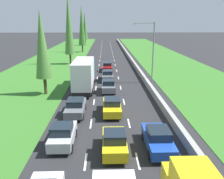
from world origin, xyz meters
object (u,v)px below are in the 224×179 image
at_px(poplar_tree_fifth, 85,26).
at_px(street_light_mast, 151,48).
at_px(yellow_sedan_centre_lane, 112,106).
at_px(silver_hatchback_left_lane, 63,134).
at_px(poplar_tree_third, 69,25).
at_px(blue_sedan_right_lane, 158,139).
at_px(red_sedan_centre_lane, 107,67).
at_px(grey_hatchback_centre_lane, 108,86).
at_px(poplar_tree_second, 42,45).
at_px(poplar_tree_fourth, 82,26).
at_px(yellow_hatchback_centre_lane, 114,142).
at_px(grey_sedan_left_lane, 76,107).
at_px(white_box_truck_left_lane, 84,74).
at_px(grey_sedan_centre_lane, 108,75).

distance_m(poplar_tree_fifth, street_light_mast, 60.69).
distance_m(yellow_sedan_centre_lane, street_light_mast, 14.52).
height_order(silver_hatchback_left_lane, poplar_tree_third, poplar_tree_third).
xyz_separation_m(blue_sedan_right_lane, red_sedan_centre_lane, (-3.43, 28.37, 0.00)).
height_order(yellow_sedan_centre_lane, street_light_mast, street_light_mast).
relative_size(grey_hatchback_centre_lane, blue_sedan_right_lane, 0.87).
bearing_deg(yellow_sedan_centre_lane, poplar_tree_second, 140.71).
height_order(yellow_sedan_centre_lane, poplar_tree_second, poplar_tree_second).
xyz_separation_m(grey_hatchback_centre_lane, blue_sedan_right_lane, (3.40, -14.41, -0.02)).
bearing_deg(poplar_tree_fifth, silver_hatchback_left_lane, -86.60).
distance_m(poplar_tree_third, poplar_tree_fourth, 20.96).
relative_size(silver_hatchback_left_lane, poplar_tree_second, 0.37).
bearing_deg(silver_hatchback_left_lane, red_sedan_centre_lane, 82.53).
height_order(yellow_hatchback_centre_lane, poplar_tree_third, poplar_tree_third).
height_order(grey_sedan_left_lane, blue_sedan_right_lane, same).
distance_m(silver_hatchback_left_lane, grey_sedan_left_lane, 6.01).
height_order(yellow_hatchback_centre_lane, red_sedan_centre_lane, yellow_hatchback_centre_lane).
relative_size(white_box_truck_left_lane, red_sedan_centre_lane, 2.09).
bearing_deg(poplar_tree_second, red_sedan_centre_lane, 61.00).
xyz_separation_m(yellow_sedan_centre_lane, poplar_tree_second, (-8.36, 6.84, 5.48)).
height_order(grey_sedan_centre_lane, poplar_tree_second, poplar_tree_second).
bearing_deg(yellow_hatchback_centre_lane, poplar_tree_fifth, 96.13).
relative_size(silver_hatchback_left_lane, grey_hatchback_centre_lane, 1.00).
height_order(grey_sedan_centre_lane, poplar_tree_fourth, poplar_tree_fourth).
bearing_deg(blue_sedan_right_lane, grey_sedan_left_lane, 134.91).
xyz_separation_m(yellow_sedan_centre_lane, grey_sedan_left_lane, (-3.64, -0.12, 0.00)).
relative_size(grey_sedan_centre_lane, poplar_tree_fourth, 0.33).
height_order(yellow_hatchback_centre_lane, grey_sedan_left_lane, yellow_hatchback_centre_lane).
height_order(blue_sedan_right_lane, poplar_tree_fourth, poplar_tree_fourth).
xyz_separation_m(red_sedan_centre_lane, street_light_mast, (6.41, -9.04, 4.42)).
xyz_separation_m(silver_hatchback_left_lane, poplar_tree_third, (-4.46, 35.26, 7.52)).
distance_m(poplar_tree_second, poplar_tree_fifth, 64.42).
bearing_deg(poplar_tree_third, grey_hatchback_centre_lane, -69.51).
height_order(poplar_tree_third, poplar_tree_fifth, poplar_tree_third).
relative_size(yellow_sedan_centre_lane, poplar_tree_fourth, 0.33).
bearing_deg(grey_sedan_left_lane, silver_hatchback_left_lane, -92.30).
bearing_deg(silver_hatchback_left_lane, yellow_sedan_centre_lane, 57.62).
height_order(grey_sedan_left_lane, grey_hatchback_centre_lane, grey_hatchback_centre_lane).
bearing_deg(street_light_mast, poplar_tree_third, 130.85).
height_order(grey_hatchback_centre_lane, white_box_truck_left_lane, white_box_truck_left_lane).
relative_size(grey_sedan_left_lane, poplar_tree_fifth, 0.36).
height_order(red_sedan_centre_lane, poplar_tree_second, poplar_tree_second).
height_order(yellow_sedan_centre_lane, white_box_truck_left_lane, white_box_truck_left_lane).
bearing_deg(blue_sedan_right_lane, street_light_mast, 81.22).
distance_m(grey_sedan_left_lane, white_box_truck_left_lane, 9.12).
height_order(grey_sedan_left_lane, poplar_tree_third, poplar_tree_third).
height_order(grey_sedan_centre_lane, poplar_tree_fifth, poplar_tree_fifth).
xyz_separation_m(grey_hatchback_centre_lane, poplar_tree_fourth, (-7.40, 42.62, 7.08)).
bearing_deg(grey_sedan_centre_lane, yellow_sedan_centre_lane, -88.79).
height_order(grey_sedan_left_lane, white_box_truck_left_lane, white_box_truck_left_lane).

